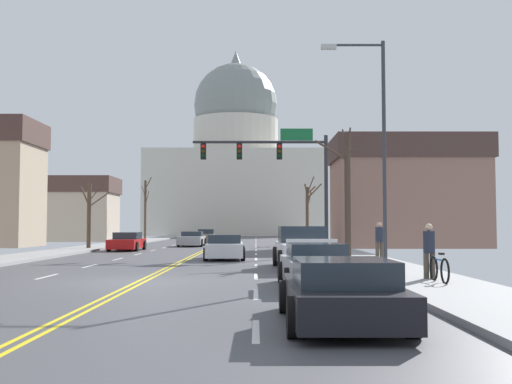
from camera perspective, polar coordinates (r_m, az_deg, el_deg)
The scene contains 20 objects.
ground at distance 18.88m, azimuth -10.65°, elevation -8.26°, with size 20.00×180.00×0.20m.
signal_gantry at distance 35.38m, azimuth 2.33°, elevation 2.78°, with size 7.91×0.41×7.24m.
street_lamp_right at distance 22.69m, azimuth 11.39°, elevation 5.43°, with size 2.36×0.24×8.38m.
capitol_building at distance 103.90m, azimuth -1.78°, elevation 2.35°, with size 28.62×20.61×31.94m.
sedan_near_00 at distance 30.54m, azimuth -2.79°, elevation -5.24°, with size 2.10×4.49×1.25m.
pickup_truck_near_01 at distance 24.40m, azimuth 4.63°, elevation -5.42°, with size 2.36×5.71×1.67m.
sedan_near_02 at distance 16.98m, azimuth 5.83°, elevation -7.02°, with size 2.03×4.27×1.22m.
sedan_near_03 at distance 10.75m, azimuth 8.19°, elevation -9.40°, with size 2.05×4.33×1.14m.
sedan_oncoming_00 at distance 42.02m, azimuth -11.88°, elevation -4.63°, with size 2.06×4.59×1.23m.
sedan_oncoming_01 at distance 49.60m, azimuth -5.89°, elevation -4.45°, with size 2.06×4.52×1.20m.
sedan_oncoming_02 at distance 62.10m, azimuth -4.58°, elevation -4.15°, with size 2.13×4.56×1.30m.
flank_building_00 at distance 67.86m, azimuth -17.40°, elevation -1.52°, with size 10.85×6.24×6.82m.
flank_building_03 at distance 48.76m, azimuth 14.18°, elevation 0.02°, with size 11.66×7.12×8.53m.
bare_tree_00 at distance 30.30m, azimuth 8.75°, elevation 0.11°, with size 2.93×2.02×6.52m.
bare_tree_01 at distance 43.82m, azimuth -15.29°, elevation -1.83°, with size 2.20×2.42×4.56m.
bare_tree_02 at distance 53.72m, azimuth 5.06°, elevation -1.66°, with size 1.60×2.85×5.81m.
bare_tree_03 at distance 67.42m, azimuth -10.23°, elevation -1.48°, with size 1.11×2.06×6.82m.
pedestrian_00 at distance 18.73m, azimuth 16.15°, elevation -5.11°, with size 0.35×0.34×1.63m.
pedestrian_01 at distance 26.84m, azimuth 11.70°, elevation -4.42°, with size 0.35×0.34×1.71m.
bicycle_parked at distance 17.85m, azimuth 17.03°, elevation -6.97°, with size 0.12×1.77×0.85m.
Camera 1 is at (3.50, -18.48, 1.73)m, focal length 42.47 mm.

